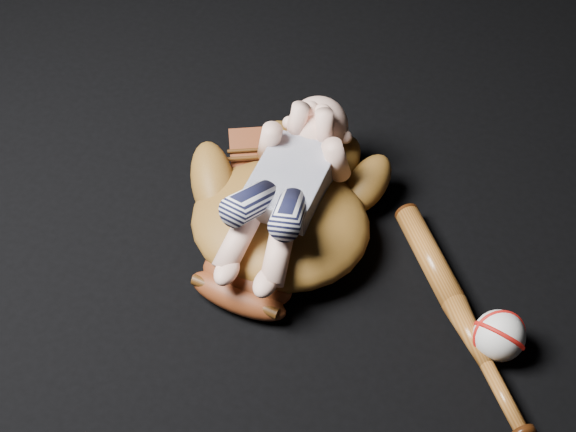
# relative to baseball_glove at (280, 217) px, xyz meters

# --- Properties ---
(baseball_glove) EXTENTS (0.42, 0.46, 0.13)m
(baseball_glove) POSITION_rel_baseball_glove_xyz_m (0.00, 0.00, 0.00)
(baseball_glove) COLOR brown
(baseball_glove) RESTS_ON ground
(newborn_baby) EXTENTS (0.19, 0.40, 0.16)m
(newborn_baby) POSITION_rel_baseball_glove_xyz_m (0.00, 0.01, 0.06)
(newborn_baby) COLOR #EDB299
(newborn_baby) RESTS_ON baseball_glove
(baseball_bat) EXTENTS (0.30, 0.38, 0.04)m
(baseball_bat) POSITION_rel_baseball_glove_xyz_m (0.32, -0.06, -0.05)
(baseball_bat) COLOR brown
(baseball_bat) RESTS_ON ground
(baseball) EXTENTS (0.09, 0.09, 0.08)m
(baseball) POSITION_rel_baseball_glove_xyz_m (0.38, -0.09, -0.03)
(baseball) COLOR white
(baseball) RESTS_ON ground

